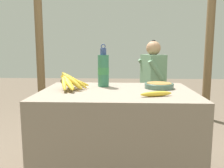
{
  "coord_description": "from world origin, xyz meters",
  "views": [
    {
      "loc": [
        0.04,
        -1.71,
        0.99
      ],
      "look_at": [
        -0.04,
        0.05,
        0.72
      ],
      "focal_mm": 38.0,
      "sensor_mm": 36.0,
      "label": 1
    }
  ],
  "objects_px": {
    "seated_vendor": "(149,79)",
    "support_post_far": "(210,28)",
    "banana_bunch_ripe": "(70,81)",
    "water_bottle": "(103,70)",
    "loose_banana_front": "(156,94)",
    "wooden_bench": "(123,100)",
    "support_post_near": "(39,29)",
    "banana_bunch_green": "(88,90)",
    "serving_bowl": "(159,85)"
  },
  "relations": [
    {
      "from": "loose_banana_front",
      "to": "support_post_near",
      "type": "bearing_deg",
      "value": 127.31
    },
    {
      "from": "seated_vendor",
      "to": "support_post_far",
      "type": "distance_m",
      "value": 1.16
    },
    {
      "from": "banana_bunch_ripe",
      "to": "wooden_bench",
      "type": "distance_m",
      "value": 1.29
    },
    {
      "from": "water_bottle",
      "to": "support_post_far",
      "type": "relative_size",
      "value": 0.14
    },
    {
      "from": "banana_bunch_ripe",
      "to": "serving_bowl",
      "type": "bearing_deg",
      "value": 7.89
    },
    {
      "from": "water_bottle",
      "to": "banana_bunch_green",
      "type": "distance_m",
      "value": 1.09
    },
    {
      "from": "banana_bunch_ripe",
      "to": "seated_vendor",
      "type": "bearing_deg",
      "value": 57.44
    },
    {
      "from": "support_post_near",
      "to": "wooden_bench",
      "type": "bearing_deg",
      "value": -19.79
    },
    {
      "from": "support_post_near",
      "to": "water_bottle",
      "type": "bearing_deg",
      "value": -54.68
    },
    {
      "from": "serving_bowl",
      "to": "banana_bunch_green",
      "type": "height_order",
      "value": "serving_bowl"
    },
    {
      "from": "serving_bowl",
      "to": "seated_vendor",
      "type": "distance_m",
      "value": 1.03
    },
    {
      "from": "water_bottle",
      "to": "seated_vendor",
      "type": "distance_m",
      "value": 1.08
    },
    {
      "from": "water_bottle",
      "to": "wooden_bench",
      "type": "distance_m",
      "value": 1.11
    },
    {
      "from": "serving_bowl",
      "to": "support_post_far",
      "type": "height_order",
      "value": "support_post_far"
    },
    {
      "from": "serving_bowl",
      "to": "support_post_far",
      "type": "relative_size",
      "value": 0.09
    },
    {
      "from": "serving_bowl",
      "to": "water_bottle",
      "type": "relative_size",
      "value": 0.65
    },
    {
      "from": "seated_vendor",
      "to": "support_post_near",
      "type": "height_order",
      "value": "support_post_near"
    },
    {
      "from": "seated_vendor",
      "to": "support_post_far",
      "type": "bearing_deg",
      "value": -167.48
    },
    {
      "from": "serving_bowl",
      "to": "water_bottle",
      "type": "bearing_deg",
      "value": 170.77
    },
    {
      "from": "water_bottle",
      "to": "support_post_near",
      "type": "xyz_separation_m",
      "value": [
        -1.0,
        1.42,
        0.44
      ]
    },
    {
      "from": "banana_bunch_ripe",
      "to": "water_bottle",
      "type": "xyz_separation_m",
      "value": [
        0.24,
        0.16,
        0.07
      ]
    },
    {
      "from": "support_post_near",
      "to": "loose_banana_front",
      "type": "bearing_deg",
      "value": -52.69
    },
    {
      "from": "seated_vendor",
      "to": "banana_bunch_green",
      "type": "bearing_deg",
      "value": -19.53
    },
    {
      "from": "wooden_bench",
      "to": "support_post_near",
      "type": "bearing_deg",
      "value": 160.21
    },
    {
      "from": "banana_bunch_green",
      "to": "support_post_near",
      "type": "height_order",
      "value": "support_post_near"
    },
    {
      "from": "loose_banana_front",
      "to": "wooden_bench",
      "type": "bearing_deg",
      "value": 98.54
    },
    {
      "from": "serving_bowl",
      "to": "loose_banana_front",
      "type": "relative_size",
      "value": 1.02
    },
    {
      "from": "water_bottle",
      "to": "wooden_bench",
      "type": "relative_size",
      "value": 0.2
    },
    {
      "from": "serving_bowl",
      "to": "seated_vendor",
      "type": "relative_size",
      "value": 0.2
    },
    {
      "from": "banana_bunch_green",
      "to": "support_post_far",
      "type": "bearing_deg",
      "value": 14.66
    },
    {
      "from": "banana_bunch_ripe",
      "to": "loose_banana_front",
      "type": "bearing_deg",
      "value": -20.08
    },
    {
      "from": "wooden_bench",
      "to": "banana_bunch_green",
      "type": "bearing_deg",
      "value": 179.88
    },
    {
      "from": "banana_bunch_ripe",
      "to": "water_bottle",
      "type": "distance_m",
      "value": 0.3
    },
    {
      "from": "support_post_far",
      "to": "banana_bunch_green",
      "type": "bearing_deg",
      "value": -165.34
    },
    {
      "from": "water_bottle",
      "to": "loose_banana_front",
      "type": "distance_m",
      "value": 0.55
    },
    {
      "from": "water_bottle",
      "to": "banana_bunch_green",
      "type": "bearing_deg",
      "value": 105.27
    },
    {
      "from": "banana_bunch_ripe",
      "to": "support_post_near",
      "type": "xyz_separation_m",
      "value": [
        -0.77,
        1.58,
        0.5
      ]
    },
    {
      "from": "serving_bowl",
      "to": "loose_banana_front",
      "type": "bearing_deg",
      "value": -101.88
    },
    {
      "from": "support_post_near",
      "to": "support_post_far",
      "type": "xyz_separation_m",
      "value": [
        2.33,
        0.0,
        0.0
      ]
    },
    {
      "from": "banana_bunch_green",
      "to": "water_bottle",
      "type": "bearing_deg",
      "value": -74.73
    },
    {
      "from": "loose_banana_front",
      "to": "support_post_far",
      "type": "bearing_deg",
      "value": 62.01
    },
    {
      "from": "banana_bunch_green",
      "to": "loose_banana_front",
      "type": "bearing_deg",
      "value": -65.1
    },
    {
      "from": "banana_bunch_ripe",
      "to": "serving_bowl",
      "type": "height_order",
      "value": "banana_bunch_ripe"
    },
    {
      "from": "banana_bunch_ripe",
      "to": "serving_bowl",
      "type": "distance_m",
      "value": 0.68
    },
    {
      "from": "seated_vendor",
      "to": "support_post_far",
      "type": "xyz_separation_m",
      "value": [
        0.85,
        0.46,
        0.64
      ]
    },
    {
      "from": "serving_bowl",
      "to": "loose_banana_front",
      "type": "distance_m",
      "value": 0.32
    },
    {
      "from": "wooden_bench",
      "to": "seated_vendor",
      "type": "xyz_separation_m",
      "value": [
        0.31,
        -0.04,
        0.27
      ]
    },
    {
      "from": "banana_bunch_ripe",
      "to": "support_post_near",
      "type": "relative_size",
      "value": 0.13
    },
    {
      "from": "wooden_bench",
      "to": "banana_bunch_green",
      "type": "distance_m",
      "value": 0.45
    },
    {
      "from": "banana_bunch_ripe",
      "to": "loose_banana_front",
      "type": "xyz_separation_m",
      "value": [
        0.61,
        -0.22,
        -0.05
      ]
    }
  ]
}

